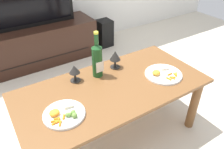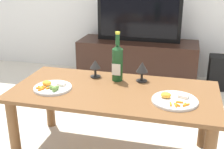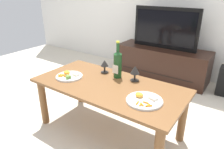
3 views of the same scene
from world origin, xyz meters
The scene contains 9 objects.
dining_table centered at (0.00, 0.00, 0.42)m, with size 1.37×0.66×0.50m.
tv_stand centered at (-0.10, 1.52, 0.24)m, with size 1.36×0.47×0.47m.
tv_screen centered at (-0.10, 1.51, 0.76)m, with size 0.95×0.05×0.58m.
floor_speaker centered at (0.81, 1.47, 0.19)m, with size 0.19×0.19×0.38m, color black.
wine_bottle centered at (-0.02, 0.18, 0.65)m, with size 0.08×0.08×0.35m.
goblet_left centered at (-0.19, 0.20, 0.59)m, with size 0.08×0.08×0.13m.
goblet_right centered at (0.15, 0.20, 0.60)m, with size 0.09×0.09×0.15m.
dinner_plate_left centered at (-0.40, -0.09, 0.52)m, with size 0.26×0.26×0.05m.
dinner_plate_right centered at (0.40, -0.09, 0.51)m, with size 0.28×0.28×0.05m.
Camera 2 is at (0.44, -1.75, 1.27)m, focal length 47.09 mm.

